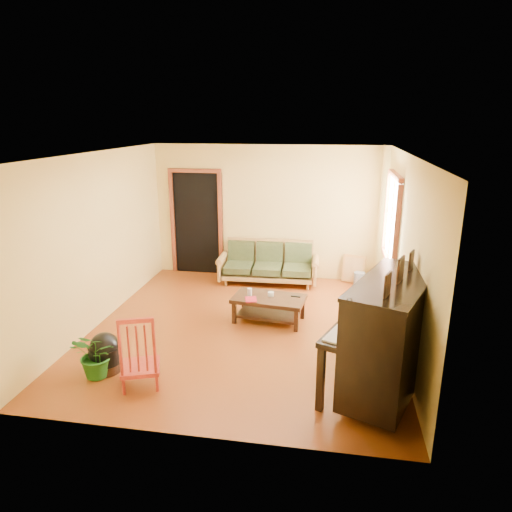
% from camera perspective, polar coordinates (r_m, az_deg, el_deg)
% --- Properties ---
extents(floor, '(5.00, 5.00, 0.00)m').
position_cam_1_polar(floor, '(7.03, -1.53, -9.03)').
color(floor, '#63290D').
rests_on(floor, ground).
extents(doorway, '(1.08, 0.16, 2.05)m').
position_cam_1_polar(doorway, '(9.32, -7.44, 4.02)').
color(doorway, black).
rests_on(doorway, floor).
extents(window, '(0.12, 1.36, 1.46)m').
position_cam_1_polar(window, '(7.73, 16.66, 4.43)').
color(window, white).
rests_on(window, right_wall).
extents(sofa, '(1.90, 0.84, 0.80)m').
position_cam_1_polar(sofa, '(8.76, 1.52, -0.88)').
color(sofa, olive).
rests_on(sofa, floor).
extents(coffee_table, '(1.17, 0.74, 0.40)m').
position_cam_1_polar(coffee_table, '(7.20, 1.62, -6.63)').
color(coffee_table, black).
rests_on(coffee_table, floor).
extents(armchair, '(0.91, 0.94, 0.77)m').
position_cam_1_polar(armchair, '(6.90, 14.32, -6.58)').
color(armchair, olive).
rests_on(armchair, floor).
extents(piano, '(1.45, 1.81, 1.39)m').
position_cam_1_polar(piano, '(5.39, 16.29, -9.95)').
color(piano, black).
rests_on(piano, floor).
extents(footstool, '(0.48, 0.48, 0.38)m').
position_cam_1_polar(footstool, '(6.16, -18.30, -11.87)').
color(footstool, black).
rests_on(footstool, floor).
extents(red_chair, '(0.57, 0.60, 0.94)m').
position_cam_1_polar(red_chair, '(5.62, -14.38, -11.21)').
color(red_chair, maroon).
rests_on(red_chair, floor).
extents(leaning_frame, '(0.44, 0.21, 0.57)m').
position_cam_1_polar(leaning_frame, '(9.00, 12.10, -1.56)').
color(leaning_frame, '#BA863E').
rests_on(leaning_frame, floor).
extents(ceramic_crock, '(0.23, 0.23, 0.26)m').
position_cam_1_polar(ceramic_crock, '(8.91, 12.79, -2.83)').
color(ceramic_crock, '#325696').
rests_on(ceramic_crock, floor).
extents(potted_plant, '(0.65, 0.60, 0.62)m').
position_cam_1_polar(potted_plant, '(6.01, -19.19, -11.47)').
color(potted_plant, '#1D5E1B').
rests_on(potted_plant, floor).
extents(book, '(0.22, 0.27, 0.02)m').
position_cam_1_polar(book, '(6.98, -1.35, -5.50)').
color(book, maroon).
rests_on(book, coffee_table).
extents(candle, '(0.08, 0.08, 0.12)m').
position_cam_1_polar(candle, '(7.14, -0.81, -4.53)').
color(candle, silver).
rests_on(candle, coffee_table).
extents(glass_jar, '(0.11, 0.11, 0.06)m').
position_cam_1_polar(glass_jar, '(7.15, 1.86, -4.77)').
color(glass_jar, silver).
rests_on(glass_jar, coffee_table).
extents(remote, '(0.15, 0.06, 0.01)m').
position_cam_1_polar(remote, '(7.15, 4.98, -5.04)').
color(remote, black).
rests_on(remote, coffee_table).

